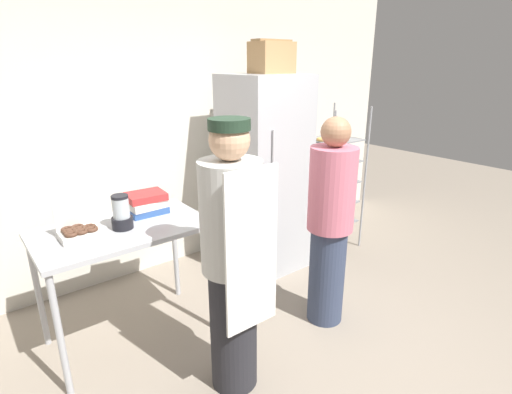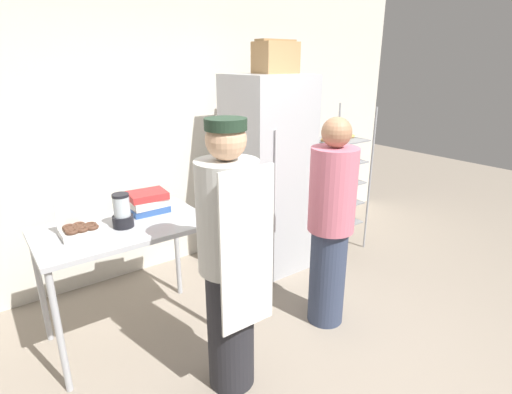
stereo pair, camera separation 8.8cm
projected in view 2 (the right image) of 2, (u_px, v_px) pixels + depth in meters
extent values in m
plane|color=gray|center=(322.00, 377.00, 2.75)|extent=(14.00, 14.00, 0.00)
cube|color=silver|center=(168.00, 119.00, 3.98)|extent=(6.40, 0.12, 3.04)
cube|color=#ADAFB5|center=(267.00, 176.00, 3.99)|extent=(0.71, 0.69, 1.96)
cube|color=#93959B|center=(290.00, 182.00, 3.73)|extent=(0.66, 0.02, 1.60)
cylinder|color=silver|center=(275.00, 183.00, 3.58)|extent=(0.02, 0.02, 0.96)
cylinder|color=#93969B|center=(335.00, 190.00, 4.10)|extent=(0.02, 0.02, 1.62)
cylinder|color=#93969B|center=(370.00, 181.00, 4.42)|extent=(0.02, 0.02, 1.62)
cylinder|color=#93969B|center=(301.00, 179.00, 4.49)|extent=(0.02, 0.02, 1.62)
cylinder|color=#93969B|center=(336.00, 171.00, 4.81)|extent=(0.02, 0.02, 1.62)
cube|color=gray|center=(333.00, 221.00, 4.61)|extent=(0.52, 0.47, 0.01)
torus|color=#DBA351|center=(322.00, 223.00, 4.51)|extent=(0.11, 0.11, 0.03)
torus|color=#DBA351|center=(343.00, 216.00, 4.71)|extent=(0.11, 0.11, 0.03)
cube|color=gray|center=(334.00, 202.00, 4.54)|extent=(0.52, 0.47, 0.01)
torus|color=#DBA351|center=(323.00, 203.00, 4.43)|extent=(0.11, 0.11, 0.03)
torus|color=#DBA351|center=(345.00, 197.00, 4.63)|extent=(0.11, 0.11, 0.03)
cube|color=gray|center=(335.00, 182.00, 4.46)|extent=(0.52, 0.47, 0.01)
torus|color=#DBA351|center=(324.00, 182.00, 4.35)|extent=(0.11, 0.11, 0.03)
torus|color=#DBA351|center=(335.00, 180.00, 4.45)|extent=(0.11, 0.11, 0.03)
torus|color=#DBA351|center=(346.00, 177.00, 4.56)|extent=(0.11, 0.11, 0.03)
cube|color=gray|center=(337.00, 161.00, 4.38)|extent=(0.52, 0.47, 0.01)
torus|color=#DBA351|center=(325.00, 162.00, 4.28)|extent=(0.10, 0.10, 0.03)
torus|color=#DBA351|center=(348.00, 157.00, 4.48)|extent=(0.10, 0.10, 0.03)
cube|color=gray|center=(338.00, 140.00, 4.31)|extent=(0.52, 0.47, 0.01)
torus|color=#DBA351|center=(326.00, 140.00, 4.20)|extent=(0.12, 0.12, 0.03)
torus|color=#DBA351|center=(349.00, 136.00, 4.40)|extent=(0.12, 0.12, 0.03)
cube|color=#ADAFB5|center=(122.00, 228.00, 2.91)|extent=(1.20, 0.72, 0.04)
cylinder|color=#ADAFB5|center=(59.00, 333.00, 2.50)|extent=(0.04, 0.04, 0.90)
cylinder|color=#ADAFB5|center=(213.00, 279.00, 3.13)|extent=(0.04, 0.04, 0.90)
cylinder|color=#ADAFB5|center=(41.00, 289.00, 2.99)|extent=(0.04, 0.04, 0.90)
cylinder|color=#ADAFB5|center=(177.00, 250.00, 3.62)|extent=(0.04, 0.04, 0.90)
cube|color=silver|center=(81.00, 232.00, 2.73)|extent=(0.26, 0.18, 0.05)
cube|color=silver|center=(75.00, 213.00, 2.77)|extent=(0.25, 0.01, 0.18)
torus|color=#513323|center=(72.00, 232.00, 2.65)|extent=(0.09, 0.09, 0.03)
torus|color=#513323|center=(82.00, 229.00, 2.69)|extent=(0.09, 0.09, 0.03)
torus|color=#513323|center=(92.00, 227.00, 2.72)|extent=(0.09, 0.09, 0.03)
torus|color=#513323|center=(70.00, 229.00, 2.68)|extent=(0.09, 0.09, 0.03)
torus|color=#513323|center=(80.00, 227.00, 2.72)|extent=(0.09, 0.09, 0.03)
torus|color=#513323|center=(90.00, 225.00, 2.76)|extent=(0.09, 0.09, 0.03)
torus|color=#513323|center=(69.00, 227.00, 2.72)|extent=(0.09, 0.09, 0.03)
torus|color=#513323|center=(79.00, 225.00, 2.76)|extent=(0.09, 0.09, 0.03)
cylinder|color=black|center=(123.00, 221.00, 2.88)|extent=(0.15, 0.15, 0.08)
cylinder|color=#B2BCC1|center=(121.00, 206.00, 2.84)|extent=(0.12, 0.12, 0.15)
cylinder|color=black|center=(120.00, 195.00, 2.81)|extent=(0.12, 0.12, 0.02)
cube|color=#2D5193|center=(149.00, 209.00, 3.17)|extent=(0.29, 0.24, 0.05)
cube|color=silver|center=(148.00, 202.00, 3.15)|extent=(0.29, 0.24, 0.06)
cube|color=#B72D2D|center=(147.00, 195.00, 3.13)|extent=(0.30, 0.25, 0.05)
cube|color=#A87F51|center=(276.00, 58.00, 3.72)|extent=(0.38, 0.27, 0.28)
cube|color=#977249|center=(276.00, 40.00, 3.67)|extent=(0.39, 0.14, 0.02)
cylinder|color=#232328|center=(231.00, 327.00, 2.59)|extent=(0.30, 0.30, 0.86)
cylinder|color=beige|center=(228.00, 217.00, 2.35)|extent=(0.38, 0.38, 0.68)
sphere|color=tan|center=(226.00, 140.00, 2.20)|extent=(0.23, 0.23, 0.23)
cube|color=white|center=(247.00, 252.00, 2.24)|extent=(0.36, 0.02, 0.98)
cylinder|color=#1E3323|center=(226.00, 124.00, 2.17)|extent=(0.24, 0.24, 0.06)
cylinder|color=#333D56|center=(327.00, 276.00, 3.25)|extent=(0.29, 0.29, 0.82)
cylinder|color=#C6667A|center=(333.00, 190.00, 3.01)|extent=(0.36, 0.36, 0.65)
sphere|color=#9E7051|center=(337.00, 132.00, 2.87)|extent=(0.22, 0.22, 0.22)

